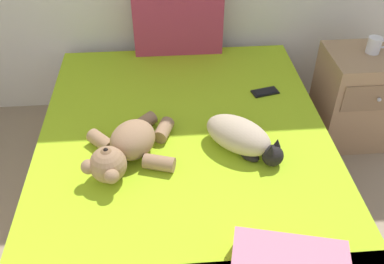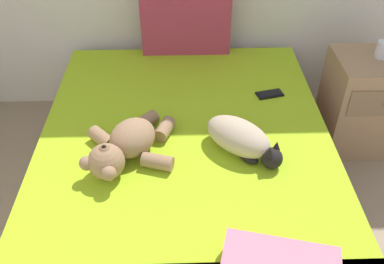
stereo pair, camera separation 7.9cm
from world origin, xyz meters
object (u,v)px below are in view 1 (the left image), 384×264
cat (241,137)px  teddy_bear (126,148)px  bed (186,178)px  mug (375,45)px  patterned_cushion (178,17)px  cell_phone (265,92)px  nightstand (359,97)px

cat → teddy_bear: 0.54m
cat → bed: bearing=167.5°
bed → cat: 0.41m
teddy_bear → mug: 1.57m
patterned_cushion → teddy_bear: (-0.29, -1.02, -0.16)m
patterned_cushion → cell_phone: patterned_cushion is taller
bed → teddy_bear: 0.43m
nightstand → patterned_cushion: bearing=161.3°
cell_phone → cat: bearing=-115.3°
bed → cell_phone: size_ratio=12.36×
bed → patterned_cushion: (0.02, 0.92, 0.48)m
cat → mug: 1.09m
cat → cell_phone: bearing=64.7°
cat → nightstand: (0.87, 0.61, -0.24)m
patterned_cushion → nightstand: size_ratio=0.92×
bed → nightstand: bearing=25.9°
cat → cell_phone: size_ratio=2.58×
cat → cell_phone: 0.51m
bed → nightstand: size_ratio=3.28×
nightstand → mug: 0.35m
cell_phone → nightstand: nightstand is taller
bed → nightstand: nightstand is taller
cell_phone → nightstand: (0.65, 0.14, -0.17)m
teddy_bear → bed: bearing=19.2°
cat → teddy_bear: (-0.54, -0.04, 0.00)m
bed → cell_phone: 0.67m
bed → cell_phone: bearing=40.1°
bed → nightstand: 1.25m
bed → cat: size_ratio=4.79×
cell_phone → nightstand: 0.68m
cell_phone → mug: bearing=14.3°
teddy_bear → cell_phone: 0.91m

